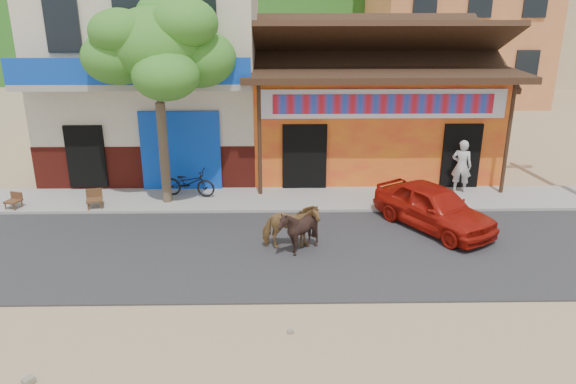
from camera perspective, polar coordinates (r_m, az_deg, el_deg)
name	(u,v)px	position (r m, az deg, el deg)	size (l,w,h in m)	color
ground	(338,304)	(11.94, 5.13, -11.26)	(120.00, 120.00, 0.00)	#9E825B
road	(328,250)	(14.12, 4.10, -5.94)	(60.00, 5.00, 0.04)	#28282B
sidewalk	(319,200)	(17.31, 3.12, -0.77)	(60.00, 2.00, 0.12)	gray
dance_club	(366,116)	(20.87, 7.98, 7.65)	(8.00, 6.00, 3.60)	orange
cafe_building	(157,69)	(20.77, -13.17, 12.03)	(7.00, 6.00, 7.00)	beige
apartment_rear	(558,7)	(44.54, 25.71, 16.56)	(8.00, 8.00, 10.00)	tan
tree	(160,103)	(16.59, -12.88, 8.84)	(3.00, 3.00, 6.00)	#2D721E
cow_tan	(291,227)	(13.92, 0.28, -3.55)	(0.63, 1.38, 1.17)	olive
cow_dark	(299,231)	(13.70, 1.08, -3.95)	(0.94, 1.06, 1.17)	black
red_car	(434,207)	(15.61, 14.57, -1.46)	(1.44, 3.57, 1.22)	#A4150B
scooter	(189,183)	(17.55, -10.05, 0.93)	(0.57, 1.64, 0.86)	black
pedestrian	(461,166)	(18.38, 17.21, 2.54)	(0.61, 0.40, 1.68)	#BDBDBD
cafe_chair_left	(12,195)	(18.19, -26.24, -0.23)	(0.39, 0.39, 0.84)	#52341B
cafe_chair_right	(93,192)	(17.29, -19.16, 0.02)	(0.46, 0.46, 0.98)	#4D2819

